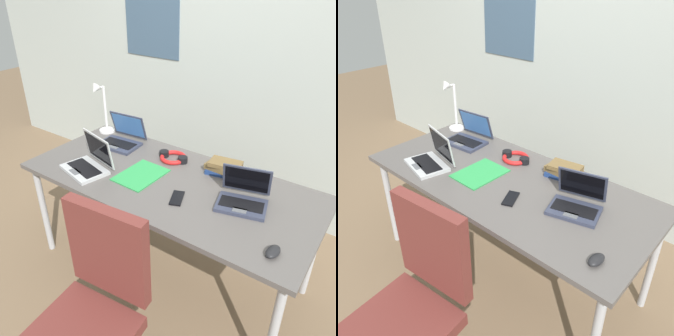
% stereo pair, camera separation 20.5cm
% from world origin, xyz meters
% --- Properties ---
extents(ground_plane, '(12.00, 12.00, 0.00)m').
position_xyz_m(ground_plane, '(0.00, 0.00, 0.00)').
color(ground_plane, '#7A6047').
extents(wall_back, '(6.00, 0.13, 2.60)m').
position_xyz_m(wall_back, '(-0.00, 1.10, 1.30)').
color(wall_back, '#B2BCB7').
rests_on(wall_back, ground_plane).
extents(desk, '(1.80, 0.80, 0.74)m').
position_xyz_m(desk, '(0.00, 0.00, 0.68)').
color(desk, '#595451').
rests_on(desk, ground_plane).
extents(desk_lamp, '(0.12, 0.18, 0.40)m').
position_xyz_m(desk_lamp, '(-0.80, 0.28, 0.94)').
color(desk_lamp, white).
rests_on(desk_lamp, desk).
extents(laptop_center, '(0.31, 0.29, 0.20)m').
position_xyz_m(laptop_center, '(0.47, 0.03, 0.78)').
color(laptop_center, '#33384C').
rests_on(laptop_center, desk).
extents(laptop_near_lamp, '(0.34, 0.29, 0.22)m').
position_xyz_m(laptop_near_lamp, '(-0.48, -0.19, 0.78)').
color(laptop_near_lamp, '#B7BABC').
rests_on(laptop_near_lamp, desk).
extents(laptop_back_left, '(0.30, 0.28, 0.21)m').
position_xyz_m(laptop_back_left, '(-0.55, 0.21, 0.78)').
color(laptop_back_left, '#33384C').
rests_on(laptop_back_left, desk).
extents(computer_mouse, '(0.07, 0.10, 0.03)m').
position_xyz_m(computer_mouse, '(0.75, -0.25, 0.76)').
color(computer_mouse, black).
rests_on(computer_mouse, desk).
extents(cell_phone, '(0.11, 0.15, 0.01)m').
position_xyz_m(cell_phone, '(0.16, -0.14, 0.74)').
color(cell_phone, black).
rests_on(cell_phone, desk).
extents(headphones, '(0.21, 0.18, 0.04)m').
position_xyz_m(headphones, '(-0.12, 0.23, 0.76)').
color(headphones, red).
rests_on(headphones, desk).
extents(book_stack, '(0.23, 0.16, 0.09)m').
position_xyz_m(book_stack, '(0.24, 0.26, 0.78)').
color(book_stack, navy).
rests_on(book_stack, desk).
extents(paper_folder_mid_desk, '(0.24, 0.32, 0.01)m').
position_xyz_m(paper_folder_mid_desk, '(-0.16, -0.06, 0.74)').
color(paper_folder_mid_desk, green).
rests_on(paper_folder_mid_desk, desk).
extents(office_chair, '(0.52, 0.56, 0.97)m').
position_xyz_m(office_chair, '(0.14, -0.82, 0.40)').
color(office_chair, black).
rests_on(office_chair, ground_plane).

